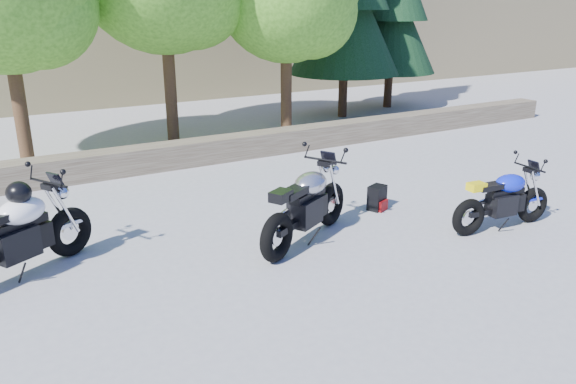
% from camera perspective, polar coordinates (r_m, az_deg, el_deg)
% --- Properties ---
extents(ground, '(90.00, 90.00, 0.00)m').
position_cam_1_polar(ground, '(7.08, 2.66, -8.29)').
color(ground, gray).
rests_on(ground, ground).
extents(stone_wall, '(22.00, 0.55, 0.50)m').
position_cam_1_polar(stone_wall, '(11.71, -11.94, 3.64)').
color(stone_wall, '#4E4334').
rests_on(stone_wall, ground).
extents(conifer_far, '(2.82, 2.82, 6.27)m').
position_cam_1_polar(conifer_far, '(18.40, 10.63, 18.58)').
color(conifer_far, '#382314').
rests_on(conifer_far, ground).
extents(silver_bike, '(1.98, 1.16, 1.08)m').
position_cam_1_polar(silver_bike, '(7.80, 1.88, -1.43)').
color(silver_bike, black).
rests_on(silver_bike, ground).
extents(white_bike, '(1.97, 1.20, 1.20)m').
position_cam_1_polar(white_bike, '(7.49, -26.03, -3.79)').
color(white_bike, black).
rests_on(white_bike, ground).
extents(blue_bike, '(1.82, 0.57, 0.91)m').
position_cam_1_polar(blue_bike, '(8.86, 21.03, -0.79)').
color(blue_bike, black).
rests_on(blue_bike, ground).
extents(backpack, '(0.36, 0.34, 0.40)m').
position_cam_1_polar(backpack, '(9.22, 9.06, -0.62)').
color(backpack, black).
rests_on(backpack, ground).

